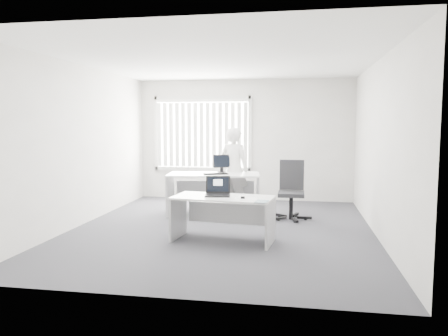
% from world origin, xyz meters
% --- Properties ---
extents(ground, '(6.00, 6.00, 0.00)m').
position_xyz_m(ground, '(0.00, 0.00, 0.00)').
color(ground, '#414147').
rests_on(ground, ground).
extents(wall_back, '(5.00, 0.02, 2.80)m').
position_xyz_m(wall_back, '(0.00, 3.00, 1.40)').
color(wall_back, silver).
rests_on(wall_back, ground).
extents(wall_front, '(5.00, 0.02, 2.80)m').
position_xyz_m(wall_front, '(0.00, -3.00, 1.40)').
color(wall_front, silver).
rests_on(wall_front, ground).
extents(wall_left, '(0.02, 6.00, 2.80)m').
position_xyz_m(wall_left, '(-2.50, 0.00, 1.40)').
color(wall_left, silver).
rests_on(wall_left, ground).
extents(wall_right, '(0.02, 6.00, 2.80)m').
position_xyz_m(wall_right, '(2.50, 0.00, 1.40)').
color(wall_right, silver).
rests_on(wall_right, ground).
extents(ceiling, '(5.00, 6.00, 0.02)m').
position_xyz_m(ceiling, '(0.00, 0.00, 2.80)').
color(ceiling, white).
rests_on(ceiling, wall_back).
extents(window, '(2.32, 0.06, 1.76)m').
position_xyz_m(window, '(-1.00, 2.96, 1.55)').
color(window, silver).
rests_on(window, wall_back).
extents(blinds, '(2.20, 0.10, 1.50)m').
position_xyz_m(blinds, '(-1.00, 2.90, 1.52)').
color(blinds, white).
rests_on(blinds, wall_back).
extents(desk_near, '(1.57, 0.88, 0.68)m').
position_xyz_m(desk_near, '(0.15, -0.74, 0.49)').
color(desk_near, silver).
rests_on(desk_near, ground).
extents(desk_far, '(1.86, 1.03, 0.81)m').
position_xyz_m(desk_far, '(-0.37, 1.18, 0.58)').
color(desk_far, silver).
rests_on(desk_far, ground).
extents(office_chair, '(0.63, 0.63, 1.10)m').
position_xyz_m(office_chair, '(1.14, 1.02, 0.34)').
color(office_chair, black).
rests_on(office_chair, ground).
extents(person, '(0.72, 0.59, 1.71)m').
position_xyz_m(person, '(-0.03, 1.58, 0.86)').
color(person, silver).
rests_on(person, ground).
extents(laptop, '(0.42, 0.38, 0.29)m').
position_xyz_m(laptop, '(0.06, -0.71, 0.83)').
color(laptop, black).
rests_on(laptop, desk_near).
extents(paper_sheet, '(0.35, 0.27, 0.00)m').
position_xyz_m(paper_sheet, '(0.51, -0.87, 0.69)').
color(paper_sheet, white).
rests_on(paper_sheet, desk_near).
extents(mouse, '(0.07, 0.11, 0.04)m').
position_xyz_m(mouse, '(0.46, -0.84, 0.71)').
color(mouse, '#ACACAF').
rests_on(mouse, paper_sheet).
extents(booklet, '(0.20, 0.25, 0.01)m').
position_xyz_m(booklet, '(0.76, -1.09, 0.69)').
color(booklet, white).
rests_on(booklet, desk_near).
extents(keyboard, '(0.49, 0.33, 0.02)m').
position_xyz_m(keyboard, '(-0.31, 1.05, 0.82)').
color(keyboard, black).
rests_on(keyboard, desk_far).
extents(monitor, '(0.37, 0.23, 0.35)m').
position_xyz_m(monitor, '(-0.27, 1.48, 0.99)').
color(monitor, black).
rests_on(monitor, desk_far).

